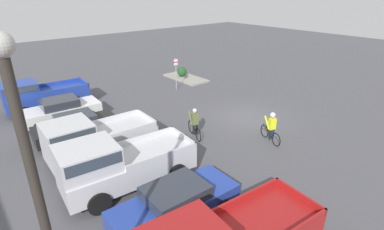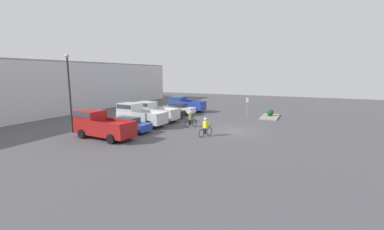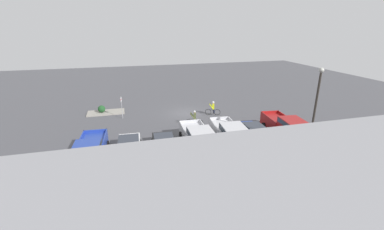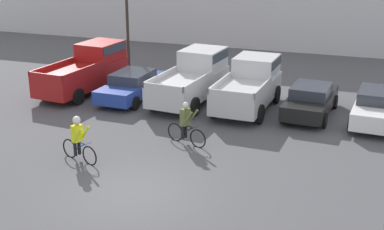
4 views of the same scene
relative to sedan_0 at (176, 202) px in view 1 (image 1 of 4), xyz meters
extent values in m
plane|color=#4C4C51|center=(4.28, -8.90, -0.68)|extent=(80.00, 80.00, 0.00)
cube|color=maroon|center=(-1.99, -1.12, 0.82)|extent=(0.41, 3.32, 0.25)
cube|color=maroon|center=(-3.07, -2.65, 0.82)|extent=(1.92, 0.27, 0.25)
cylinder|color=black|center=(-2.01, -1.73, -0.29)|extent=(0.30, 0.80, 0.78)
cube|color=#233D9E|center=(0.00, 0.00, -0.11)|extent=(1.89, 4.71, 0.62)
cube|color=#2D333D|center=(0.00, 0.00, 0.43)|extent=(1.64, 2.14, 0.46)
cylinder|color=black|center=(0.92, 1.46, -0.37)|extent=(0.20, 0.63, 0.63)
cylinder|color=black|center=(-0.92, -1.46, -0.37)|extent=(0.20, 0.63, 0.63)
cylinder|color=black|center=(0.83, -1.52, -0.37)|extent=(0.20, 0.63, 0.63)
cube|color=silver|center=(2.80, 0.24, 0.17)|extent=(2.43, 5.50, 0.93)
cube|color=silver|center=(2.94, 1.84, 1.12)|extent=(2.00, 2.29, 0.97)
cube|color=#333D47|center=(2.94, 1.84, 1.34)|extent=(2.05, 2.12, 0.43)
cube|color=silver|center=(1.76, -0.74, 0.76)|extent=(0.35, 3.20, 0.25)
cube|color=silver|center=(3.66, -0.91, 0.76)|extent=(0.35, 3.20, 0.25)
cube|color=silver|center=(2.58, -2.38, 0.76)|extent=(1.98, 0.25, 0.25)
cylinder|color=black|center=(1.95, 1.98, -0.25)|extent=(0.29, 0.89, 0.87)
cylinder|color=black|center=(3.93, 1.81, -0.25)|extent=(0.29, 0.89, 0.87)
cylinder|color=black|center=(1.67, -1.33, -0.25)|extent=(0.29, 0.89, 0.87)
cylinder|color=black|center=(3.65, -1.50, -0.25)|extent=(0.29, 0.89, 0.87)
cube|color=silver|center=(5.60, 0.15, 0.16)|extent=(2.19, 5.07, 0.93)
cube|color=silver|center=(5.65, 1.65, 1.06)|extent=(1.93, 2.06, 0.86)
cube|color=#333D47|center=(5.65, 1.65, 1.25)|extent=(1.99, 1.90, 0.38)
cube|color=silver|center=(4.59, -0.82, 0.75)|extent=(0.18, 3.00, 0.25)
cube|color=silver|center=(6.54, -0.88, 0.75)|extent=(0.18, 3.00, 0.25)
cube|color=silver|center=(5.52, -2.31, 0.75)|extent=(2.03, 0.15, 0.25)
cylinder|color=black|center=(4.64, 1.73, -0.27)|extent=(0.25, 0.84, 0.84)
cylinder|color=black|center=(6.66, 1.67, -0.27)|extent=(0.25, 0.84, 0.84)
cylinder|color=black|center=(4.54, -1.37, -0.27)|extent=(0.25, 0.84, 0.84)
cylinder|color=black|center=(6.56, -1.43, -0.27)|extent=(0.25, 0.84, 0.84)
cube|color=black|center=(8.40, 0.40, -0.10)|extent=(2.00, 4.42, 0.64)
cube|color=#2D333D|center=(8.40, 0.40, 0.44)|extent=(1.68, 2.04, 0.46)
cylinder|color=black|center=(7.61, 1.84, -0.37)|extent=(0.22, 0.63, 0.62)
cylinder|color=black|center=(9.35, 1.73, -0.37)|extent=(0.22, 0.63, 0.62)
cylinder|color=black|center=(7.45, -0.92, -0.37)|extent=(0.22, 0.63, 0.62)
cylinder|color=black|center=(9.19, -1.03, -0.37)|extent=(0.22, 0.63, 0.62)
cube|color=white|center=(11.20, 0.32, -0.06)|extent=(2.02, 4.63, 0.69)
cube|color=#2D333D|center=(11.20, 0.32, 0.52)|extent=(1.71, 2.13, 0.47)
cylinder|color=black|center=(10.39, 1.82, -0.36)|extent=(0.22, 0.66, 0.66)
cylinder|color=black|center=(12.17, 1.73, -0.36)|extent=(0.22, 0.66, 0.66)
cylinder|color=black|center=(10.23, -1.08, -0.36)|extent=(0.22, 0.66, 0.66)
cylinder|color=black|center=(12.01, -1.17, -0.36)|extent=(0.22, 0.66, 0.66)
cube|color=#233D9E|center=(14.00, 0.29, 0.11)|extent=(2.19, 5.26, 0.90)
cube|color=#233D9E|center=(14.07, 1.84, 0.97)|extent=(1.89, 2.15, 0.80)
cube|color=#333D47|center=(14.07, 1.84, 1.14)|extent=(1.94, 1.99, 0.35)
cube|color=#233D9E|center=(13.02, -0.70, 0.69)|extent=(0.23, 3.11, 0.25)
cube|color=#233D9E|center=(14.88, -0.79, 0.69)|extent=(0.23, 3.11, 0.25)
cube|color=#233D9E|center=(13.88, -2.26, 0.69)|extent=(1.95, 0.17, 0.25)
cylinder|color=black|center=(13.10, 1.94, -0.30)|extent=(0.26, 0.78, 0.77)
cylinder|color=black|center=(15.05, 1.84, -0.30)|extent=(0.26, 0.78, 0.77)
cylinder|color=black|center=(12.95, -1.27, -0.30)|extent=(0.26, 0.78, 0.77)
cylinder|color=black|center=(14.90, -1.36, -0.30)|extent=(0.26, 0.78, 0.77)
torus|color=black|center=(4.97, -4.80, -0.34)|extent=(0.72, 0.29, 0.74)
torus|color=black|center=(3.92, -4.44, -0.34)|extent=(0.72, 0.29, 0.74)
cylinder|color=black|center=(4.44, -4.62, -0.16)|extent=(0.55, 0.22, 0.39)
cylinder|color=black|center=(4.44, -4.62, 0.05)|extent=(0.59, 0.23, 0.04)
cylinder|color=black|center=(4.26, -4.55, -0.16)|extent=(0.05, 0.05, 0.36)
cylinder|color=black|center=(4.84, -4.75, 0.08)|extent=(0.17, 0.44, 0.02)
cylinder|color=black|center=(4.37, -4.50, -0.20)|extent=(0.15, 0.15, 0.55)
cylinder|color=black|center=(4.31, -4.67, -0.20)|extent=(0.15, 0.15, 0.55)
cube|color=#5B6638|center=(4.39, -4.60, 0.40)|extent=(0.34, 0.42, 0.64)
cylinder|color=#5B6638|center=(4.66, -4.51, 0.40)|extent=(0.54, 0.26, 0.70)
cylinder|color=#5B6638|center=(4.55, -4.83, 0.40)|extent=(0.54, 0.26, 0.70)
sphere|color=tan|center=(4.42, -4.61, 0.82)|extent=(0.20, 0.20, 0.20)
sphere|color=silver|center=(4.42, -4.61, 0.87)|extent=(0.22, 0.22, 0.22)
torus|color=black|center=(1.95, -7.56, -0.35)|extent=(0.70, 0.28, 0.72)
torus|color=black|center=(0.94, -7.21, -0.35)|extent=(0.70, 0.28, 0.72)
cylinder|color=#233D9E|center=(1.44, -7.38, -0.18)|extent=(0.54, 0.21, 0.38)
cylinder|color=#233D9E|center=(1.44, -7.38, 0.03)|extent=(0.57, 0.22, 0.04)
cylinder|color=#233D9E|center=(1.27, -7.32, -0.18)|extent=(0.05, 0.05, 0.35)
cylinder|color=#233D9E|center=(1.82, -7.51, 0.05)|extent=(0.17, 0.44, 0.02)
cylinder|color=black|center=(1.37, -7.26, -0.22)|extent=(0.15, 0.15, 0.53)
cylinder|color=black|center=(1.31, -7.43, -0.22)|extent=(0.15, 0.15, 0.53)
cube|color=yellow|center=(1.39, -7.37, 0.35)|extent=(0.34, 0.42, 0.60)
cylinder|color=yellow|center=(1.65, -7.27, 0.35)|extent=(0.53, 0.25, 0.66)
cylinder|color=yellow|center=(1.54, -7.60, 0.35)|extent=(0.53, 0.25, 0.66)
sphere|color=tan|center=(1.42, -7.38, 0.78)|extent=(0.25, 0.25, 0.25)
sphere|color=silver|center=(1.42, -7.38, 0.84)|extent=(0.28, 0.28, 0.28)
cylinder|color=#9E9EA3|center=(11.65, -8.80, 0.59)|extent=(0.06, 0.06, 2.56)
cube|color=white|center=(11.65, -8.80, 1.55)|extent=(0.12, 0.29, 0.45)
cube|color=red|center=(11.65, -8.80, 1.55)|extent=(0.12, 0.29, 0.10)
sphere|color=#B2B2A8|center=(-2.35, 4.36, 6.27)|extent=(0.36, 0.36, 0.36)
cube|color=gray|center=(13.57, -11.29, -0.61)|extent=(4.27, 2.01, 0.15)
sphere|color=#1E4C23|center=(14.02, -11.22, -0.11)|extent=(0.85, 0.85, 0.85)
camera|label=1|loc=(-6.84, 4.94, 6.94)|focal=28.00mm
camera|label=2|loc=(-19.03, -15.24, 4.82)|focal=24.00mm
camera|label=3|loc=(11.08, 19.45, 9.23)|focal=24.00mm
camera|label=4|loc=(11.01, -22.39, 7.00)|focal=50.00mm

